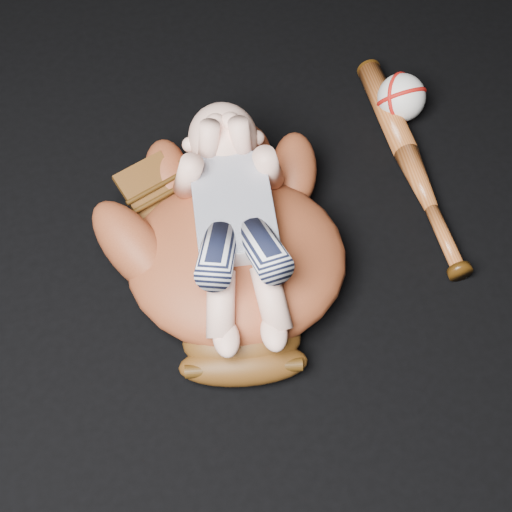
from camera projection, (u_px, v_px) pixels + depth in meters
name	position (u px, v px, depth m)	size (l,w,h in m)	color
baseball_glove	(236.00, 253.00, 1.12)	(0.39, 0.45, 0.14)	maroon
newborn_baby	(236.00, 222.00, 1.08)	(0.18, 0.39, 0.16)	#F6B79E
baseball_bat	(411.00, 164.00, 1.27)	(0.04, 0.44, 0.04)	#9B4A1E
baseball	(401.00, 98.00, 1.33)	(0.08, 0.08, 0.08)	white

